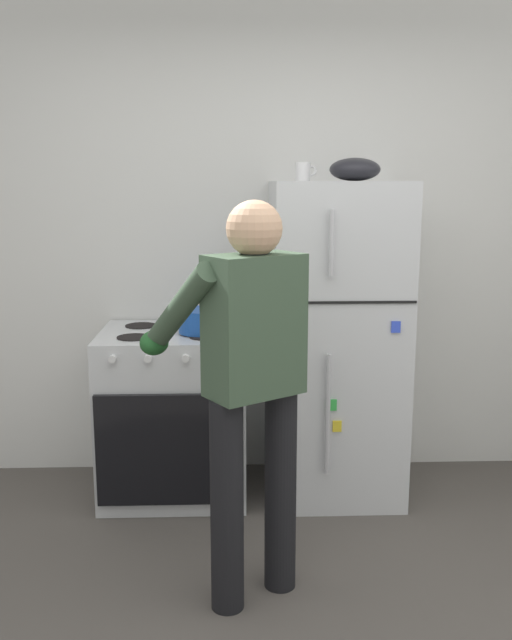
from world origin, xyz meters
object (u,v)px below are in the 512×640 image
Objects in this scene: coffee_mug at (303,172)px; mixing_bowl at (355,169)px; red_pot at (202,321)px; stove_range at (174,413)px; refrigerator at (335,341)px; person_cook at (248,367)px.

mixing_bowl is at bearing -10.99° from coffee_mug.
mixing_bowl reaches higher than red_pot.
refrigerator is at bearing 0.67° from stove_range.
red_pot reaches higher than stove_range.
stove_range is at bearing -179.33° from refrigerator.
mixing_bowl reaches higher than person_cook.
mixing_bowl is (0.57, 0.98, 0.77)m from person_cook.
person_cook is at bearing -106.86° from coffee_mug.
red_pot is at bearing -13.92° from stove_range.
stove_range is at bearing 111.21° from person_cook.
coffee_mug is (0.31, 1.03, 0.76)m from person_cook.
person_cook is (0.37, -0.97, 0.52)m from stove_range.
coffee_mug is 0.26m from mixing_bowl.
person_cook is 1.36m from mixing_bowl.
refrigerator reaches higher than person_cook.
coffee_mug is (0.53, 0.10, 0.76)m from red_pot.
person_cook is at bearing -116.59° from refrigerator.
stove_range is 1.59m from mixing_bowl.
person_cook is (-0.49, -0.98, 0.13)m from refrigerator.
refrigerator is 1.04× the size of person_cook.
person_cook reaches higher than red_pot.
person_cook is 4.64× the size of red_pot.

